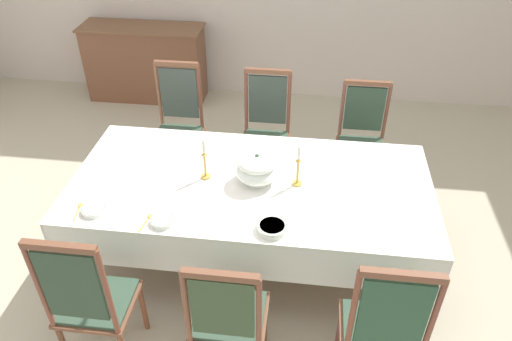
% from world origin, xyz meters
% --- Properties ---
extents(ground, '(7.64, 5.74, 0.04)m').
position_xyz_m(ground, '(0.00, 0.00, -0.02)').
color(ground, '#BAB399').
extents(dining_table, '(2.56, 1.23, 0.75)m').
position_xyz_m(dining_table, '(0.00, 0.02, 0.68)').
color(dining_table, brown).
rests_on(dining_table, ground).
extents(tablecloth, '(2.58, 1.25, 0.33)m').
position_xyz_m(tablecloth, '(0.00, 0.02, 0.68)').
color(tablecloth, white).
rests_on(tablecloth, dining_table).
extents(chair_south_a, '(0.44, 0.42, 1.14)m').
position_xyz_m(chair_south_a, '(-0.82, -1.01, 0.57)').
color(chair_south_a, brown).
rests_on(chair_south_a, ground).
extents(chair_north_a, '(0.44, 0.42, 1.13)m').
position_xyz_m(chair_north_a, '(-0.82, 1.04, 0.57)').
color(chair_north_a, brown).
rests_on(chair_north_a, ground).
extents(chair_south_b, '(0.44, 0.42, 1.05)m').
position_xyz_m(chair_south_b, '(-0.00, -1.00, 0.54)').
color(chair_south_b, brown).
rests_on(chair_south_b, ground).
extents(chair_north_b, '(0.44, 0.42, 1.10)m').
position_xyz_m(chair_north_b, '(-0.00, 1.04, 0.56)').
color(chair_north_b, brown).
rests_on(chair_north_b, ground).
extents(chair_south_c, '(0.44, 0.42, 1.17)m').
position_xyz_m(chair_south_c, '(0.86, -1.01, 0.58)').
color(chair_south_c, brown).
rests_on(chair_south_c, ground).
extents(chair_north_c, '(0.44, 0.42, 1.04)m').
position_xyz_m(chair_north_c, '(0.86, 1.03, 0.54)').
color(chair_north_c, brown).
rests_on(chair_north_c, ground).
extents(soup_tureen, '(0.30, 0.30, 0.24)m').
position_xyz_m(soup_tureen, '(0.04, 0.02, 0.87)').
color(soup_tureen, white).
rests_on(soup_tureen, tablecloth).
extents(candlestick_west, '(0.07, 0.07, 0.32)m').
position_xyz_m(candlestick_west, '(-0.33, 0.02, 0.88)').
color(candlestick_west, gold).
rests_on(candlestick_west, tablecloth).
extents(candlestick_east, '(0.07, 0.07, 0.32)m').
position_xyz_m(candlestick_east, '(0.33, 0.02, 0.88)').
color(candlestick_east, gold).
rests_on(candlestick_east, tablecloth).
extents(bowl_near_left, '(0.16, 0.16, 0.03)m').
position_xyz_m(bowl_near_left, '(-0.50, -0.50, 0.77)').
color(bowl_near_left, white).
rests_on(bowl_near_left, tablecloth).
extents(bowl_near_right, '(0.16, 0.16, 0.03)m').
position_xyz_m(bowl_near_right, '(-0.98, -0.45, 0.77)').
color(bowl_near_right, white).
rests_on(bowl_near_right, tablecloth).
extents(bowl_far_left, '(0.19, 0.19, 0.05)m').
position_xyz_m(bowl_far_left, '(0.20, -0.48, 0.78)').
color(bowl_far_left, white).
rests_on(bowl_far_left, tablecloth).
extents(spoon_primary, '(0.05, 0.18, 0.01)m').
position_xyz_m(spoon_primary, '(-0.61, -0.47, 0.76)').
color(spoon_primary, gold).
rests_on(spoon_primary, tablecloth).
extents(spoon_secondary, '(0.04, 0.18, 0.01)m').
position_xyz_m(spoon_secondary, '(-1.10, -0.42, 0.76)').
color(spoon_secondary, gold).
rests_on(spoon_secondary, tablecloth).
extents(sideboard, '(1.44, 0.48, 0.90)m').
position_xyz_m(sideboard, '(-1.63, 2.59, 0.45)').
color(sideboard, brown).
rests_on(sideboard, ground).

